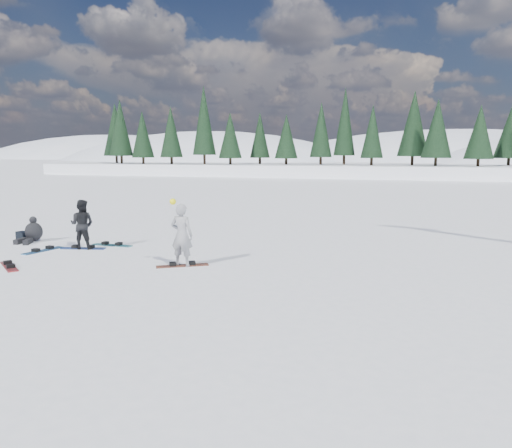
{
  "coord_description": "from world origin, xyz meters",
  "views": [
    {
      "loc": [
        6.61,
        -12.72,
        3.28
      ],
      "look_at": [
        2.14,
        1.58,
        1.1
      ],
      "focal_mm": 35.0,
      "sensor_mm": 36.0,
      "label": 1
    }
  ],
  "objects_px": {
    "gear_bag": "(23,235)",
    "snowboard_loose_c": "(112,245)",
    "snowboarder_woman": "(182,235)",
    "snowboard_loose_b": "(9,266)",
    "snowboarder_man": "(82,224)",
    "seated_rider": "(33,232)",
    "snowboard_loose_a": "(43,251)"
  },
  "relations": [
    {
      "from": "gear_bag",
      "to": "snowboard_loose_a",
      "type": "xyz_separation_m",
      "value": [
        2.27,
        -1.6,
        -0.14
      ]
    },
    {
      "from": "snowboard_loose_a",
      "to": "seated_rider",
      "type": "bearing_deg",
      "value": 59.25
    },
    {
      "from": "snowboard_loose_b",
      "to": "snowboard_loose_a",
      "type": "height_order",
      "value": "same"
    },
    {
      "from": "snowboarder_woman",
      "to": "seated_rider",
      "type": "distance_m",
      "value": 7.28
    },
    {
      "from": "snowboarder_man",
      "to": "snowboard_loose_c",
      "type": "distance_m",
      "value": 1.3
    },
    {
      "from": "snowboarder_man",
      "to": "snowboard_loose_b",
      "type": "height_order",
      "value": "snowboarder_man"
    },
    {
      "from": "snowboarder_man",
      "to": "seated_rider",
      "type": "bearing_deg",
      "value": -24.5
    },
    {
      "from": "snowboarder_woman",
      "to": "seated_rider",
      "type": "height_order",
      "value": "snowboarder_woman"
    },
    {
      "from": "snowboard_loose_b",
      "to": "seated_rider",
      "type": "bearing_deg",
      "value": 161.04
    },
    {
      "from": "snowboard_loose_b",
      "to": "snowboard_loose_a",
      "type": "bearing_deg",
      "value": 146.06
    },
    {
      "from": "gear_bag",
      "to": "snowboard_loose_c",
      "type": "bearing_deg",
      "value": -1.17
    },
    {
      "from": "snowboarder_woman",
      "to": "snowboard_loose_a",
      "type": "relative_size",
      "value": 1.31
    },
    {
      "from": "snowboarder_man",
      "to": "gear_bag",
      "type": "bearing_deg",
      "value": -25.98
    },
    {
      "from": "snowboard_loose_c",
      "to": "snowboard_loose_a",
      "type": "xyz_separation_m",
      "value": [
        -1.66,
        -1.52,
        0.0
      ]
    },
    {
      "from": "snowboarder_woman",
      "to": "snowboard_loose_b",
      "type": "height_order",
      "value": "snowboarder_woman"
    },
    {
      "from": "gear_bag",
      "to": "snowboard_loose_a",
      "type": "height_order",
      "value": "gear_bag"
    },
    {
      "from": "snowboarder_woman",
      "to": "snowboard_loose_b",
      "type": "relative_size",
      "value": 1.31
    },
    {
      "from": "gear_bag",
      "to": "snowboard_loose_b",
      "type": "distance_m",
      "value": 4.83
    },
    {
      "from": "seated_rider",
      "to": "snowboard_loose_c",
      "type": "distance_m",
      "value": 3.25
    },
    {
      "from": "snowboarder_woman",
      "to": "snowboarder_man",
      "type": "distance_m",
      "value": 4.56
    },
    {
      "from": "gear_bag",
      "to": "snowboard_loose_c",
      "type": "height_order",
      "value": "gear_bag"
    },
    {
      "from": "snowboard_loose_b",
      "to": "snowboarder_woman",
      "type": "bearing_deg",
      "value": 56.86
    },
    {
      "from": "snowboarder_woman",
      "to": "snowboarder_man",
      "type": "bearing_deg",
      "value": -16.76
    },
    {
      "from": "seated_rider",
      "to": "snowboard_loose_a",
      "type": "distance_m",
      "value": 2.09
    },
    {
      "from": "seated_rider",
      "to": "gear_bag",
      "type": "distance_m",
      "value": 0.77
    },
    {
      "from": "gear_bag",
      "to": "snowboard_loose_b",
      "type": "relative_size",
      "value": 0.3
    },
    {
      "from": "snowboarder_woman",
      "to": "gear_bag",
      "type": "xyz_separation_m",
      "value": [
        -7.68,
        2.24,
        -0.77
      ]
    },
    {
      "from": "seated_rider",
      "to": "snowboard_loose_c",
      "type": "relative_size",
      "value": 0.78
    },
    {
      "from": "snowboarder_man",
      "to": "snowboard_loose_c",
      "type": "relative_size",
      "value": 1.12
    },
    {
      "from": "snowboard_loose_c",
      "to": "snowboarder_man",
      "type": "bearing_deg",
      "value": -125.48
    },
    {
      "from": "snowboarder_woman",
      "to": "snowboard_loose_a",
      "type": "distance_m",
      "value": 5.53
    },
    {
      "from": "snowboarder_man",
      "to": "snowboard_loose_a",
      "type": "relative_size",
      "value": 1.12
    }
  ]
}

